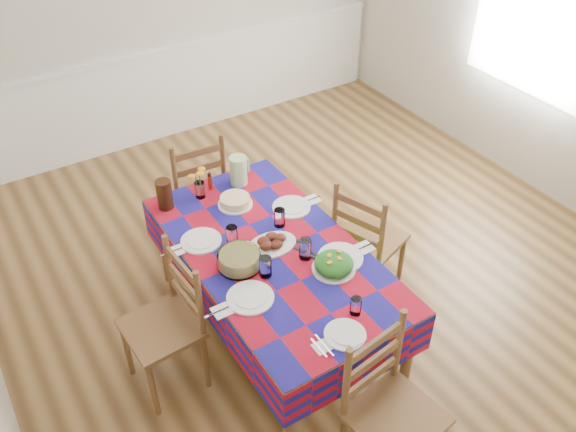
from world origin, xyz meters
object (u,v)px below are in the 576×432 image
(meat_platter, at_px, (272,243))
(green_pitcher, at_px, (238,170))
(tea_pitcher, at_px, (165,194))
(chair_far, at_px, (196,189))
(chair_left, at_px, (168,325))
(chair_right, at_px, (366,241))
(chair_near, at_px, (389,411))
(dining_table, at_px, (274,260))

(meat_platter, height_order, green_pitcher, green_pitcher)
(meat_platter, relative_size, tea_pitcher, 1.53)
(chair_far, distance_m, chair_left, 1.35)
(meat_platter, bearing_deg, tea_pitcher, 118.78)
(green_pitcher, xyz_separation_m, chair_left, (-0.89, -0.74, -0.34))
(chair_right, bearing_deg, tea_pitcher, 35.31)
(meat_platter, relative_size, chair_right, 0.34)
(chair_near, bearing_deg, chair_far, 82.02)
(chair_near, bearing_deg, chair_right, 49.13)
(green_pitcher, xyz_separation_m, chair_right, (0.56, -0.76, -0.35))
(dining_table, xyz_separation_m, chair_left, (-0.73, 0.00, -0.16))
(dining_table, relative_size, chair_near, 1.86)
(chair_far, bearing_deg, meat_platter, 94.60)
(chair_left, bearing_deg, meat_platter, 89.61)
(tea_pitcher, height_order, chair_right, chair_right)
(green_pitcher, distance_m, tea_pitcher, 0.54)
(chair_left, bearing_deg, chair_far, 144.21)
(meat_platter, xyz_separation_m, chair_near, (-0.02, -1.19, -0.25))
(tea_pitcher, bearing_deg, chair_left, -114.76)
(dining_table, height_order, tea_pitcher, tea_pitcher)
(chair_far, xyz_separation_m, chair_right, (0.73, -1.16, -0.01))
(dining_table, relative_size, chair_far, 1.87)
(chair_left, height_order, chair_right, chair_left)
(dining_table, height_order, meat_platter, meat_platter)
(dining_table, bearing_deg, chair_far, 90.15)
(meat_platter, bearing_deg, chair_left, -176.87)
(green_pitcher, bearing_deg, tea_pitcher, 178.88)
(chair_near, relative_size, chair_left, 1.02)
(meat_platter, distance_m, chair_right, 0.76)
(tea_pitcher, distance_m, chair_right, 1.39)
(dining_table, distance_m, green_pitcher, 0.79)
(meat_platter, bearing_deg, chair_far, 90.89)
(meat_platter, relative_size, chair_near, 0.33)
(chair_near, height_order, chair_far, chair_near)
(dining_table, relative_size, meat_platter, 5.72)
(green_pitcher, height_order, chair_near, chair_near)
(green_pitcher, xyz_separation_m, tea_pitcher, (-0.54, 0.01, -0.00))
(chair_far, bearing_deg, tea_pitcher, 49.88)
(chair_near, height_order, chair_right, chair_near)
(meat_platter, distance_m, green_pitcher, 0.72)
(tea_pitcher, bearing_deg, dining_table, -63.48)
(meat_platter, relative_size, chair_far, 0.33)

